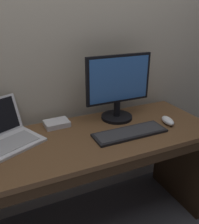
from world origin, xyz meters
TOP-DOWN VIEW (x-y plane):
  - desk at (0.00, -0.01)m, footprint 1.68×0.58m
  - laptop_silver at (-0.40, 0.12)m, footprint 0.45×0.42m
  - external_monitor at (0.33, 0.14)m, footprint 0.44×0.21m
  - wired_keyboard at (0.29, -0.08)m, footprint 0.45×0.15m
  - computer_mouse at (0.59, -0.06)m, footprint 0.08×0.13m
  - external_drive_box at (-0.07, 0.21)m, footprint 0.16×0.12m

SIDE VIEW (x-z plane):
  - desk at x=0.00m, z-range 0.14..0.87m
  - wired_keyboard at x=0.29m, z-range 0.73..0.74m
  - external_drive_box at x=-0.07m, z-range 0.73..0.76m
  - computer_mouse at x=0.59m, z-range 0.73..0.77m
  - laptop_silver at x=-0.40m, z-range 0.66..0.88m
  - external_monitor at x=0.33m, z-range 0.73..1.16m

